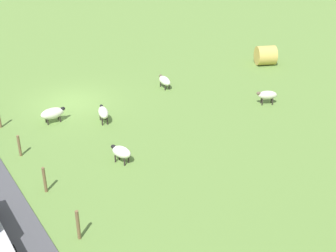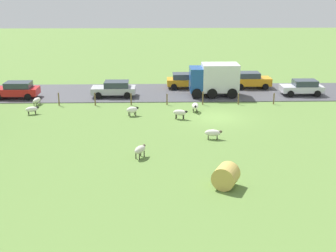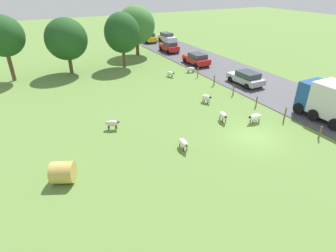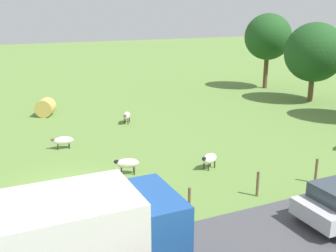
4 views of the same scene
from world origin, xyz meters
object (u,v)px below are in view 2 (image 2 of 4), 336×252
object	(u,v)px
sheep_4	(37,100)
car_6	(302,87)
car_4	(251,80)
sheep_6	(195,106)
sheep_2	(132,110)
hay_bale_0	(226,176)
sheep_1	(213,133)
car_0	(16,90)
car_2	(114,88)
sheep_5	(180,113)
sheep_3	(32,109)
truck_0	(214,78)
sheep_0	(140,150)
car_7	(185,80)

from	to	relation	value
sheep_4	car_6	xyz separation A→B (m)	(3.06, -25.30, 0.39)
sheep_4	car_4	xyz separation A→B (m)	(6.38, -20.83, 0.47)
sheep_4	sheep_6	bearing A→B (deg)	-100.85
sheep_2	hay_bale_0	size ratio (longest dim) A/B	0.85
car_6	sheep_1	bearing A→B (deg)	141.29
sheep_6	car_0	size ratio (longest dim) A/B	0.30
hay_bale_0	sheep_6	bearing A→B (deg)	1.42
sheep_4	car_4	distance (m)	21.79
car_0	car_2	world-z (taller)	car_0
car_0	car_6	distance (m)	27.86
sheep_5	hay_bale_0	xyz separation A→B (m)	(-13.03, -1.79, 0.09)
hay_bale_0	sheep_3	bearing A→B (deg)	43.87
truck_0	sheep_2	bearing A→B (deg)	131.78
sheep_2	car_2	distance (m)	7.08
sheep_6	car_4	distance (m)	11.26
sheep_0	sheep_2	bearing A→B (deg)	5.67
sheep_3	sheep_5	size ratio (longest dim) A/B	0.94
car_6	car_0	bearing A→B (deg)	91.13
sheep_3	sheep_6	bearing A→B (deg)	-88.36
sheep_3	car_0	xyz separation A→B (m)	(5.63, 2.92, 0.43)
sheep_5	car_2	world-z (taller)	car_2
sheep_0	car_0	bearing A→B (deg)	37.80
hay_bale_0	car_4	bearing A→B (deg)	-14.40
sheep_1	truck_0	world-z (taller)	truck_0
car_2	car_6	xyz separation A→B (m)	(0.13, -18.49, -0.00)
sheep_4	truck_0	bearing A→B (deg)	-79.60
sheep_6	car_0	distance (m)	17.57
sheep_2	car_4	xyz separation A→B (m)	(10.21, -11.96, 0.39)
car_7	sheep_4	bearing A→B (deg)	115.08
sheep_2	sheep_3	distance (m)	8.53
truck_0	hay_bale_0	bearing A→B (deg)	174.65
sheep_0	hay_bale_0	xyz separation A→B (m)	(-4.48, -4.77, 0.09)
sheep_1	hay_bale_0	xyz separation A→B (m)	(-7.96, 0.28, 0.18)
car_4	sheep_4	bearing A→B (deg)	107.04
sheep_6	sheep_0	bearing A→B (deg)	157.70
sheep_1	car_7	bearing A→B (deg)	3.29
sheep_2	car_4	bearing A→B (deg)	-49.52
car_0	car_7	size ratio (longest dim) A/B	1.09
sheep_2	sheep_4	bearing A→B (deg)	66.65
car_6	car_2	bearing A→B (deg)	90.40
car_2	sheep_5	bearing A→B (deg)	-142.59
sheep_3	hay_bale_0	xyz separation A→B (m)	(-14.80, -14.22, 0.20)
sheep_3	car_2	world-z (taller)	car_2
truck_0	car_4	size ratio (longest dim) A/B	1.17
car_0	car_7	xyz separation A→B (m)	(4.00, -16.48, -0.01)
truck_0	car_7	size ratio (longest dim) A/B	1.18
sheep_2	sheep_6	size ratio (longest dim) A/B	0.84
sheep_3	car_0	bearing A→B (deg)	27.38
hay_bale_0	car_0	world-z (taller)	car_0
sheep_2	truck_0	size ratio (longest dim) A/B	0.23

